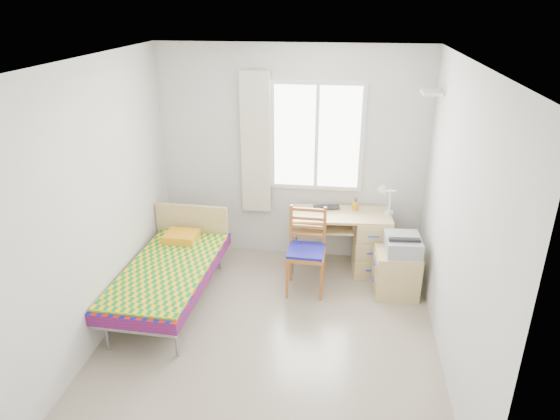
% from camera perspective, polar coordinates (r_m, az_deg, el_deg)
% --- Properties ---
extents(floor, '(3.50, 3.50, 0.00)m').
position_cam_1_polar(floor, '(5.05, -1.14, -14.07)').
color(floor, '#BCAD93').
rests_on(floor, ground).
extents(ceiling, '(3.50, 3.50, 0.00)m').
position_cam_1_polar(ceiling, '(4.05, -1.44, 16.69)').
color(ceiling, white).
rests_on(ceiling, wall_back).
extents(wall_back, '(3.20, 0.00, 3.20)m').
position_cam_1_polar(wall_back, '(6.02, 1.31, 6.19)').
color(wall_back, silver).
rests_on(wall_back, ground).
extents(wall_left, '(0.00, 3.50, 3.50)m').
position_cam_1_polar(wall_left, '(4.88, -20.16, 0.60)').
color(wall_left, silver).
rests_on(wall_left, ground).
extents(wall_right, '(0.00, 3.50, 3.50)m').
position_cam_1_polar(wall_right, '(4.45, 19.55, -1.51)').
color(wall_right, silver).
rests_on(wall_right, ground).
extents(window, '(1.10, 0.04, 1.30)m').
position_cam_1_polar(window, '(5.90, 4.23, 8.32)').
color(window, white).
rests_on(window, wall_back).
extents(curtain, '(0.35, 0.05, 1.70)m').
position_cam_1_polar(curtain, '(5.97, -2.80, 7.53)').
color(curtain, beige).
rests_on(curtain, wall_back).
extents(floating_shelf, '(0.20, 0.32, 0.03)m').
position_cam_1_polar(floating_shelf, '(5.51, 16.93, 12.74)').
color(floating_shelf, white).
rests_on(floating_shelf, wall_right).
extents(bed, '(0.92, 1.86, 0.79)m').
position_cam_1_polar(bed, '(5.47, -12.37, -6.66)').
color(bed, gray).
rests_on(bed, floor).
extents(desk, '(1.20, 0.62, 0.73)m').
position_cam_1_polar(desk, '(6.01, 9.74, -3.44)').
color(desk, tan).
rests_on(desk, floor).
extents(chair, '(0.43, 0.43, 0.96)m').
position_cam_1_polar(chair, '(5.51, 3.12, -4.09)').
color(chair, '#8F3B1B').
rests_on(chair, floor).
extents(cabinet, '(0.51, 0.46, 0.52)m').
position_cam_1_polar(cabinet, '(5.68, 13.12, -7.02)').
color(cabinet, '#D5BC6D').
rests_on(cabinet, floor).
extents(printer, '(0.39, 0.45, 0.18)m').
position_cam_1_polar(printer, '(5.54, 13.87, -3.80)').
color(printer, '#9FA1A7').
rests_on(printer, cabinet).
extents(laptop, '(0.34, 0.25, 0.02)m').
position_cam_1_polar(laptop, '(5.95, 5.38, 0.13)').
color(laptop, black).
rests_on(laptop, desk).
extents(pen_cup, '(0.09, 0.09, 0.09)m').
position_cam_1_polar(pen_cup, '(5.97, 8.58, 0.44)').
color(pen_cup, '#F6A21B').
rests_on(pen_cup, desk).
extents(task_lamp, '(0.23, 0.32, 0.41)m').
position_cam_1_polar(task_lamp, '(5.74, 11.97, 1.50)').
color(task_lamp, white).
rests_on(task_lamp, desk).
extents(book, '(0.22, 0.25, 0.02)m').
position_cam_1_polar(book, '(5.95, 4.56, -1.39)').
color(book, gray).
rests_on(book, desk).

